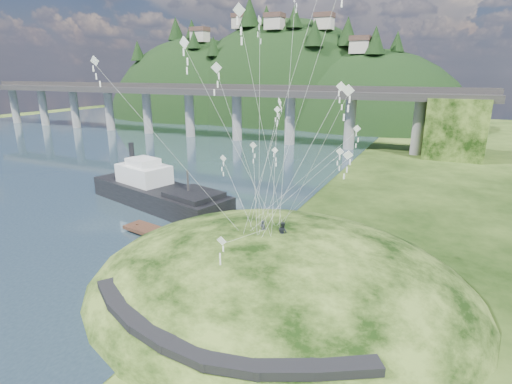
% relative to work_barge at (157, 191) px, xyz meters
% --- Properties ---
extents(ground, '(320.00, 320.00, 0.00)m').
position_rel_work_barge_xyz_m(ground, '(15.96, -15.26, -2.09)').
color(ground, black).
rests_on(ground, ground).
extents(water, '(240.00, 240.00, 0.00)m').
position_rel_work_barge_xyz_m(water, '(-56.04, 14.74, -2.09)').
color(water, '#2F4857').
rests_on(water, ground).
extents(grass_hill, '(36.00, 32.00, 13.00)m').
position_rel_work_barge_xyz_m(grass_hill, '(23.96, -13.26, -3.59)').
color(grass_hill, black).
rests_on(grass_hill, ground).
extents(footpath, '(22.29, 5.84, 0.83)m').
position_rel_work_barge_xyz_m(footpath, '(23.42, -25.01, -0.01)').
color(footpath, black).
rests_on(footpath, ground).
extents(bridge, '(160.00, 11.00, 15.00)m').
position_rel_work_barge_xyz_m(bridge, '(-10.50, 54.80, 7.61)').
color(bridge, '#2D2B2B').
rests_on(bridge, ground).
extents(far_ridge, '(153.00, 70.00, 94.50)m').
position_rel_work_barge_xyz_m(far_ridge, '(-27.62, 106.91, -9.53)').
color(far_ridge, black).
rests_on(far_ridge, ground).
extents(work_barge, '(24.73, 12.55, 8.35)m').
position_rel_work_barge_xyz_m(work_barge, '(0.00, 0.00, 0.00)').
color(work_barge, black).
rests_on(work_barge, ground).
extents(wooden_dock, '(16.15, 5.30, 1.14)m').
position_rel_work_barge_xyz_m(wooden_dock, '(10.64, -9.94, -1.59)').
color(wooden_dock, '#3A2217').
rests_on(wooden_dock, ground).
extents(kite_flyers, '(2.76, 1.11, 1.91)m').
position_rel_work_barge_xyz_m(kite_flyers, '(23.88, -13.17, 3.82)').
color(kite_flyers, '#22262E').
rests_on(kite_flyers, ground).
extents(kite_swarm, '(18.06, 18.00, 21.82)m').
position_rel_work_barge_xyz_m(kite_swarm, '(23.23, -13.63, 14.70)').
color(kite_swarm, white).
rests_on(kite_swarm, ground).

